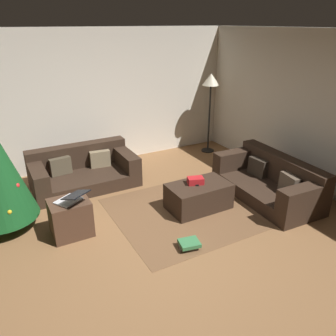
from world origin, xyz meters
The scene contains 13 objects.
ground_plane centered at (0.00, 0.00, 0.00)m, with size 6.40×6.40×0.00m, color brown.
rear_partition centered at (0.00, 3.14, 1.30)m, with size 6.40×0.12×2.60m, color silver.
corner_partition centered at (3.14, 0.00, 1.30)m, with size 0.12×6.40×2.60m, color silver.
couch_left centered at (-0.34, 2.25, 0.25)m, with size 1.77×0.99×0.66m.
couch_right centered at (2.24, 0.30, 0.26)m, with size 0.97×1.88×0.67m.
ottoman centered at (0.99, 0.54, 0.20)m, with size 0.95×0.56×0.41m, color #332319.
gift_box centered at (0.95, 0.59, 0.46)m, with size 0.24×0.16×0.10m, color red.
tv_remote centered at (0.97, 0.56, 0.42)m, with size 0.05×0.16×0.02m, color black.
side_table centered at (-0.92, 0.78, 0.25)m, with size 0.52×0.44×0.51m, color #4C3323.
laptop centered at (-0.89, 0.73, 0.57)m, with size 0.47×0.51×0.18m.
book_stack centered at (0.31, -0.27, 0.06)m, with size 0.29×0.26×0.10m.
corner_lamp centered at (2.58, 2.56, 1.45)m, with size 0.36×0.36×1.70m.
area_rug centered at (0.99, 0.54, 0.00)m, with size 2.60×2.00×0.01m, color brown.
Camera 1 is at (-1.66, -3.30, 2.69)m, focal length 36.27 mm.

